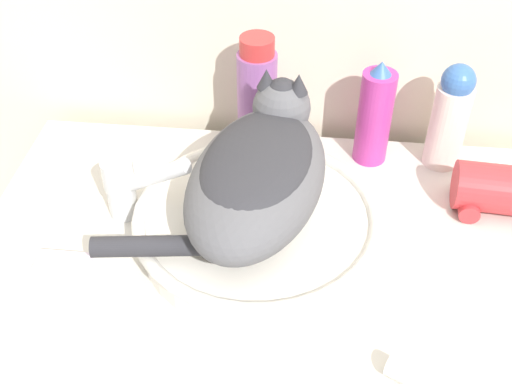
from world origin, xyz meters
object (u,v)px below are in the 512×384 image
object	(u,v)px
hair_dryer	(508,191)
soap_bar	(63,268)
cat	(258,171)
mouthwash_bottle	(257,99)
spray_bottle_trigger	(375,115)
faucet	(128,185)
lotion_bottle_white	(450,116)

from	to	relation	value
hair_dryer	soap_bar	world-z (taller)	hair_dryer
cat	mouthwash_bottle	bearing A→B (deg)	16.96
spray_bottle_trigger	faucet	bearing A→B (deg)	-153.22
spray_bottle_trigger	hair_dryer	size ratio (longest dim) A/B	1.00
mouthwash_bottle	hair_dryer	size ratio (longest dim) A/B	1.16
mouthwash_bottle	cat	bearing A→B (deg)	-83.72
lotion_bottle_white	hair_dryer	bearing A→B (deg)	-52.50
faucet	spray_bottle_trigger	size ratio (longest dim) A/B	0.76
soap_bar	lotion_bottle_white	bearing A→B (deg)	29.55
mouthwash_bottle	faucet	bearing A→B (deg)	-133.10
mouthwash_bottle	spray_bottle_trigger	size ratio (longest dim) A/B	1.16
faucet	soap_bar	size ratio (longest dim) A/B	1.91
cat	mouthwash_bottle	distance (m)	0.21
hair_dryer	faucet	bearing A→B (deg)	-168.32
spray_bottle_trigger	mouthwash_bottle	bearing A→B (deg)	180.00
cat	spray_bottle_trigger	bearing A→B (deg)	-28.51
cat	lotion_bottle_white	bearing A→B (deg)	-43.55
faucet	cat	bearing A→B (deg)	2.56
cat	faucet	bearing A→B (deg)	93.69
spray_bottle_trigger	cat	bearing A→B (deg)	-129.19
spray_bottle_trigger	hair_dryer	bearing A→B (deg)	-28.45
mouthwash_bottle	spray_bottle_trigger	world-z (taller)	mouthwash_bottle
faucet	hair_dryer	world-z (taller)	faucet
spray_bottle_trigger	lotion_bottle_white	xyz separation A→B (m)	(0.12, 0.00, 0.01)
mouthwash_bottle	hair_dryer	xyz separation A→B (m)	(0.40, -0.11, -0.07)
lotion_bottle_white	spray_bottle_trigger	bearing A→B (deg)	180.00
mouthwash_bottle	soap_bar	size ratio (longest dim) A/B	2.92
faucet	soap_bar	bearing A→B (deg)	-107.89
cat	faucet	xyz separation A→B (m)	(-0.20, 0.02, -0.06)
cat	soap_bar	distance (m)	0.30
faucet	mouthwash_bottle	size ratio (longest dim) A/B	0.65
lotion_bottle_white	hair_dryer	size ratio (longest dim) A/B	1.00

